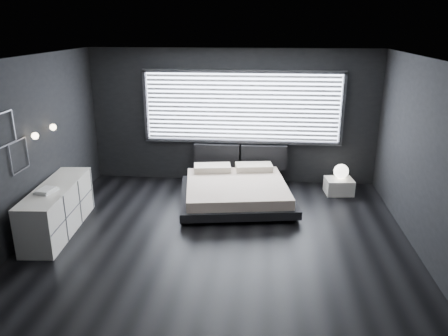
# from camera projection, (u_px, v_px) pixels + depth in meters

# --- Properties ---
(room) EXTENTS (6.04, 6.00, 2.80)m
(room) POSITION_uv_depth(u_px,v_px,m) (219.00, 154.00, 6.54)
(room) COLOR black
(room) RESTS_ON ground
(window) EXTENTS (4.14, 0.09, 1.52)m
(window) POSITION_uv_depth(u_px,v_px,m) (242.00, 108.00, 9.00)
(window) COLOR white
(window) RESTS_ON ground
(headboard) EXTENTS (1.96, 0.16, 0.52)m
(headboard) POSITION_uv_depth(u_px,v_px,m) (240.00, 156.00, 9.28)
(headboard) COLOR black
(headboard) RESTS_ON ground
(sconce_near) EXTENTS (0.18, 0.11, 0.11)m
(sconce_near) POSITION_uv_depth(u_px,v_px,m) (35.00, 136.00, 6.79)
(sconce_near) COLOR silver
(sconce_near) RESTS_ON ground
(sconce_far) EXTENTS (0.18, 0.11, 0.11)m
(sconce_far) POSITION_uv_depth(u_px,v_px,m) (53.00, 127.00, 7.35)
(sconce_far) COLOR silver
(sconce_far) RESTS_ON ground
(wall_art_upper) EXTENTS (0.01, 0.48, 0.48)m
(wall_art_upper) POSITION_uv_depth(u_px,v_px,m) (5.00, 129.00, 6.15)
(wall_art_upper) COLOR #47474C
(wall_art_upper) RESTS_ON ground
(wall_art_lower) EXTENTS (0.01, 0.48, 0.48)m
(wall_art_lower) POSITION_uv_depth(u_px,v_px,m) (19.00, 156.00, 6.53)
(wall_art_lower) COLOR #47474C
(wall_art_lower) RESTS_ON ground
(bed) EXTENTS (2.36, 2.28, 0.54)m
(bed) POSITION_uv_depth(u_px,v_px,m) (236.00, 190.00, 8.29)
(bed) COLOR black
(bed) RESTS_ON ground
(nightstand) EXTENTS (0.57, 0.50, 0.31)m
(nightstand) POSITION_uv_depth(u_px,v_px,m) (339.00, 186.00, 8.76)
(nightstand) COLOR white
(nightstand) RESTS_ON ground
(orb_lamp) EXTENTS (0.29, 0.29, 0.29)m
(orb_lamp) POSITION_uv_depth(u_px,v_px,m) (341.00, 171.00, 8.70)
(orb_lamp) COLOR white
(orb_lamp) RESTS_ON nightstand
(dresser) EXTENTS (0.69, 1.98, 0.78)m
(dresser) POSITION_uv_depth(u_px,v_px,m) (58.00, 209.00, 7.12)
(dresser) COLOR white
(dresser) RESTS_ON ground
(book_stack) EXTENTS (0.30, 0.36, 0.06)m
(book_stack) POSITION_uv_depth(u_px,v_px,m) (46.00, 191.00, 6.74)
(book_stack) COLOR white
(book_stack) RESTS_ON dresser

